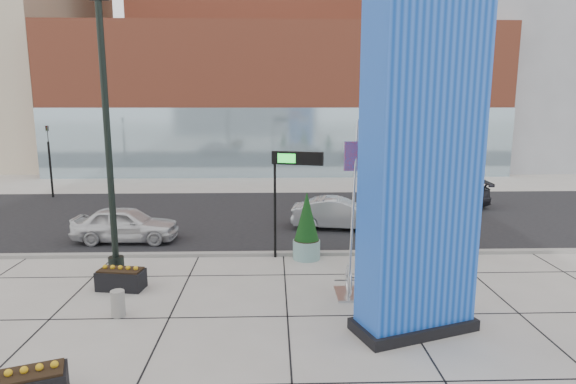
{
  "coord_description": "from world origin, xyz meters",
  "views": [
    {
      "loc": [
        0.66,
        -12.47,
        5.38
      ],
      "look_at": [
        1.11,
        2.0,
        2.67
      ],
      "focal_mm": 30.0,
      "sensor_mm": 36.0,
      "label": 1
    }
  ],
  "objects_px": {
    "overhead_street_sign": "(293,167)",
    "car_silver_mid": "(339,214)",
    "car_white_west": "(126,225)",
    "public_art_sculpture": "(376,251)",
    "lamp_post": "(109,161)",
    "concrete_bollard": "(118,304)",
    "blue_pylon": "(423,136)"
  },
  "relations": [
    {
      "from": "overhead_street_sign",
      "to": "car_silver_mid",
      "type": "height_order",
      "value": "overhead_street_sign"
    },
    {
      "from": "car_white_west",
      "to": "public_art_sculpture",
      "type": "bearing_deg",
      "value": -121.2
    },
    {
      "from": "lamp_post",
      "to": "concrete_bollard",
      "type": "relative_size",
      "value": 12.93
    },
    {
      "from": "overhead_street_sign",
      "to": "car_white_west",
      "type": "xyz_separation_m",
      "value": [
        -6.46,
        2.11,
        -2.54
      ]
    },
    {
      "from": "car_white_west",
      "to": "car_silver_mid",
      "type": "xyz_separation_m",
      "value": [
        8.58,
        1.67,
        -0.02
      ]
    },
    {
      "from": "blue_pylon",
      "to": "car_white_west",
      "type": "bearing_deg",
      "value": 120.29
    },
    {
      "from": "concrete_bollard",
      "to": "lamp_post",
      "type": "bearing_deg",
      "value": 108.33
    },
    {
      "from": "lamp_post",
      "to": "car_silver_mid",
      "type": "relative_size",
      "value": 2.2
    },
    {
      "from": "concrete_bollard",
      "to": "car_silver_mid",
      "type": "bearing_deg",
      "value": 51.21
    },
    {
      "from": "public_art_sculpture",
      "to": "concrete_bollard",
      "type": "xyz_separation_m",
      "value": [
        -6.83,
        -1.18,
        -0.96
      ]
    },
    {
      "from": "concrete_bollard",
      "to": "overhead_street_sign",
      "type": "distance_m",
      "value": 7.18
    },
    {
      "from": "overhead_street_sign",
      "to": "car_silver_mid",
      "type": "bearing_deg",
      "value": 77.6
    },
    {
      "from": "blue_pylon",
      "to": "overhead_street_sign",
      "type": "relative_size",
      "value": 2.56
    },
    {
      "from": "lamp_post",
      "to": "car_silver_mid",
      "type": "distance_m",
      "value": 9.89
    },
    {
      "from": "concrete_bollard",
      "to": "blue_pylon",
      "type": "bearing_deg",
      "value": -7.49
    },
    {
      "from": "blue_pylon",
      "to": "lamp_post",
      "type": "distance_m",
      "value": 9.37
    },
    {
      "from": "car_silver_mid",
      "to": "concrete_bollard",
      "type": "bearing_deg",
      "value": 150.68
    },
    {
      "from": "car_silver_mid",
      "to": "lamp_post",
      "type": "bearing_deg",
      "value": 133.53
    },
    {
      "from": "lamp_post",
      "to": "concrete_bollard",
      "type": "bearing_deg",
      "value": -71.67
    },
    {
      "from": "lamp_post",
      "to": "car_silver_mid",
      "type": "bearing_deg",
      "value": 34.06
    },
    {
      "from": "lamp_post",
      "to": "concrete_bollard",
      "type": "height_order",
      "value": "lamp_post"
    },
    {
      "from": "public_art_sculpture",
      "to": "concrete_bollard",
      "type": "relative_size",
      "value": 7.24
    },
    {
      "from": "blue_pylon",
      "to": "public_art_sculpture",
      "type": "distance_m",
      "value": 4.01
    },
    {
      "from": "blue_pylon",
      "to": "car_white_west",
      "type": "distance_m",
      "value": 12.58
    },
    {
      "from": "blue_pylon",
      "to": "car_white_west",
      "type": "xyz_separation_m",
      "value": [
        -9.11,
        7.72,
        -3.96
      ]
    },
    {
      "from": "lamp_post",
      "to": "car_white_west",
      "type": "xyz_separation_m",
      "value": [
        -0.76,
        3.61,
        -2.93
      ]
    },
    {
      "from": "blue_pylon",
      "to": "concrete_bollard",
      "type": "bearing_deg",
      "value": 153.08
    },
    {
      "from": "concrete_bollard",
      "to": "overhead_street_sign",
      "type": "relative_size",
      "value": 0.18
    },
    {
      "from": "overhead_street_sign",
      "to": "car_silver_mid",
      "type": "distance_m",
      "value": 5.04
    },
    {
      "from": "lamp_post",
      "to": "car_white_west",
      "type": "bearing_deg",
      "value": 101.85
    },
    {
      "from": "public_art_sculpture",
      "to": "car_silver_mid",
      "type": "bearing_deg",
      "value": 90.93
    },
    {
      "from": "overhead_street_sign",
      "to": "car_silver_mid",
      "type": "xyz_separation_m",
      "value": [
        2.12,
        3.79,
        -2.56
      ]
    }
  ]
}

